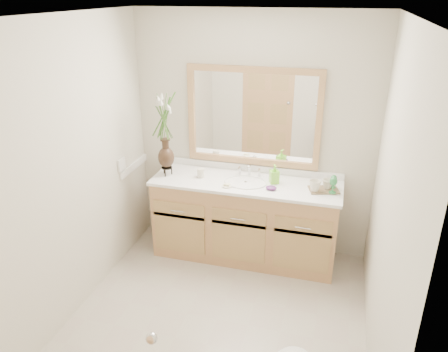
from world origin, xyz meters
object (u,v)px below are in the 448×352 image
(flower_vase, at_px, (164,124))
(tumbler, at_px, (201,173))
(soap_bottle, at_px, (274,175))
(tray, at_px, (324,190))

(flower_vase, height_order, tumbler, flower_vase)
(flower_vase, bearing_deg, soap_bottle, 4.73)
(tumbler, distance_m, tray, 1.20)
(flower_vase, height_order, soap_bottle, flower_vase)
(tumbler, height_order, tray, tumbler)
(tray, bearing_deg, flower_vase, 164.61)
(tumbler, distance_m, soap_bottle, 0.73)
(flower_vase, relative_size, tumbler, 8.59)
(flower_vase, distance_m, tumbler, 0.60)
(soap_bottle, height_order, tray, soap_bottle)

